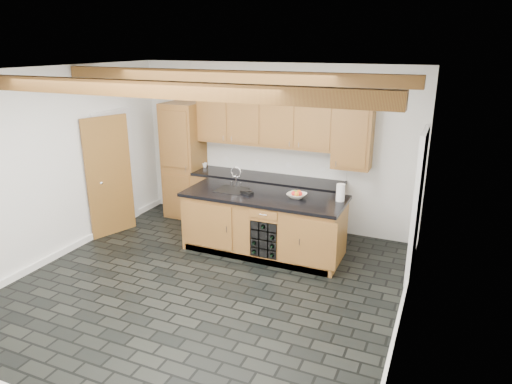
{
  "coord_description": "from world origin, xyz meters",
  "views": [
    {
      "loc": [
        2.77,
        -4.72,
        3.1
      ],
      "look_at": [
        0.38,
        0.8,
        1.13
      ],
      "focal_mm": 32.0,
      "sensor_mm": 36.0,
      "label": 1
    }
  ],
  "objects_px": {
    "fruit_bowl": "(297,196)",
    "kitchen_scale": "(247,192)",
    "paper_towel": "(340,193)",
    "island": "(264,224)"
  },
  "relations": [
    {
      "from": "fruit_bowl",
      "to": "paper_towel",
      "type": "height_order",
      "value": "paper_towel"
    },
    {
      "from": "island",
      "to": "kitchen_scale",
      "type": "relative_size",
      "value": 11.5
    },
    {
      "from": "paper_towel",
      "to": "fruit_bowl",
      "type": "bearing_deg",
      "value": -169.43
    },
    {
      "from": "island",
      "to": "kitchen_scale",
      "type": "bearing_deg",
      "value": -167.37
    },
    {
      "from": "island",
      "to": "paper_towel",
      "type": "relative_size",
      "value": 9.8
    },
    {
      "from": "kitchen_scale",
      "to": "island",
      "type": "bearing_deg",
      "value": 34.9
    },
    {
      "from": "fruit_bowl",
      "to": "paper_towel",
      "type": "relative_size",
      "value": 1.1
    },
    {
      "from": "paper_towel",
      "to": "island",
      "type": "bearing_deg",
      "value": -170.64
    },
    {
      "from": "fruit_bowl",
      "to": "kitchen_scale",
      "type": "bearing_deg",
      "value": -170.51
    },
    {
      "from": "island",
      "to": "fruit_bowl",
      "type": "xyz_separation_m",
      "value": [
        0.49,
        0.07,
        0.5
      ]
    }
  ]
}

